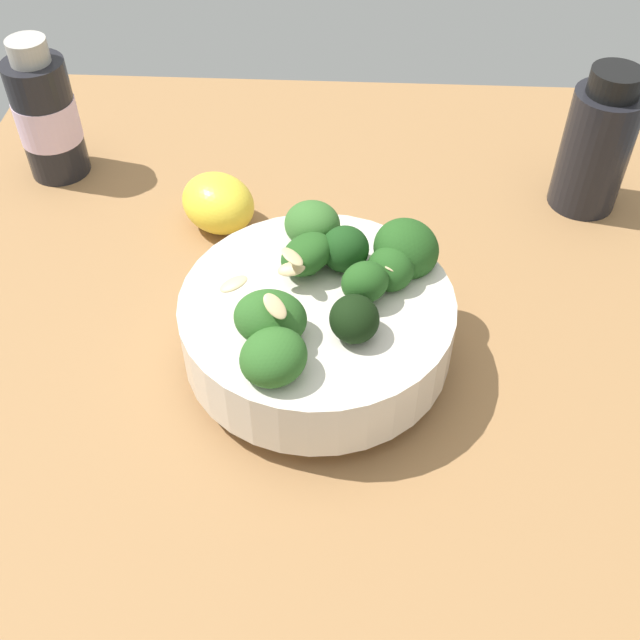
# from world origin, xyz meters

# --- Properties ---
(ground_plane) EXTENTS (0.64, 0.64, 0.03)m
(ground_plane) POSITION_xyz_m (0.00, 0.00, -0.02)
(ground_plane) COLOR #996D42
(bowl_of_broccoli) EXTENTS (0.18, 0.18, 0.10)m
(bowl_of_broccoli) POSITION_xyz_m (0.00, -0.06, 0.04)
(bowl_of_broccoli) COLOR silver
(bowl_of_broccoli) RESTS_ON ground_plane
(lemon_wedge) EXTENTS (0.08, 0.08, 0.04)m
(lemon_wedge) POSITION_xyz_m (-0.09, 0.08, 0.02)
(lemon_wedge) COLOR yellow
(lemon_wedge) RESTS_ON ground_plane
(bottle_tall) EXTENTS (0.05, 0.05, 0.12)m
(bottle_tall) POSITION_xyz_m (0.21, 0.13, 0.06)
(bottle_tall) COLOR black
(bottle_tall) RESTS_ON ground_plane
(bottle_short) EXTENTS (0.05, 0.05, 0.12)m
(bottle_short) POSITION_xyz_m (-0.24, 0.15, 0.05)
(bottle_short) COLOR black
(bottle_short) RESTS_ON ground_plane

